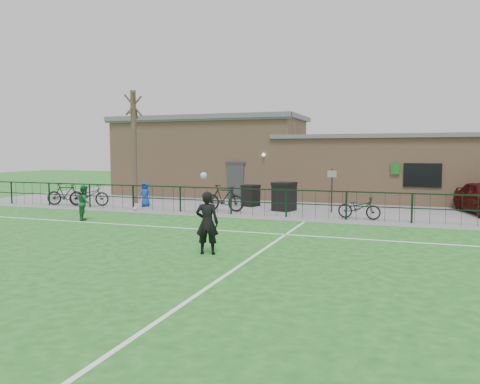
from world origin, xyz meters
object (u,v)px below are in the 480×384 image
(bicycle_c, at_px, (89,195))
(bicycle_e, at_px, (359,208))
(sign_post, at_px, (332,191))
(wheelie_bin_left, at_px, (251,196))
(outfield_player, at_px, (85,203))
(bare_tree, at_px, (134,147))
(spectator_child, at_px, (145,194))
(bicycle_b, at_px, (65,194))
(ball_ground, at_px, (135,209))
(bicycle_d, at_px, (224,198))
(wheelie_bin_right, at_px, (284,197))

(bicycle_c, relative_size, bicycle_e, 1.18)
(sign_post, xyz_separation_m, bicycle_c, (-12.09, -1.52, -0.45))
(wheelie_bin_left, xyz_separation_m, outfield_player, (-4.86, -6.73, 0.19))
(bare_tree, height_order, bicycle_e, bare_tree)
(spectator_child, bearing_deg, bicycle_c, -172.68)
(wheelie_bin_left, height_order, bicycle_b, bicycle_b)
(outfield_player, bearing_deg, bicycle_b, 15.96)
(wheelie_bin_left, relative_size, sign_post, 0.50)
(bare_tree, height_order, bicycle_b, bare_tree)
(sign_post, relative_size, ball_ground, 10.09)
(bicycle_d, distance_m, spectator_child, 4.39)
(bicycle_d, height_order, outfield_player, outfield_player)
(bare_tree, distance_m, outfield_player, 6.63)
(bare_tree, relative_size, wheelie_bin_left, 6.03)
(wheelie_bin_left, xyz_separation_m, bicycle_e, (5.61, -2.70, -0.03))
(sign_post, xyz_separation_m, bicycle_b, (-13.41, -1.70, -0.44))
(outfield_player, bearing_deg, bare_tree, -17.74)
(outfield_player, bearing_deg, bicycle_e, -100.53)
(sign_post, bearing_deg, bicycle_c, -172.85)
(wheelie_bin_right, distance_m, ball_ground, 7.03)
(wheelie_bin_right, distance_m, bicycle_c, 10.00)
(wheelie_bin_left, xyz_separation_m, bicycle_d, (-0.55, -2.31, 0.11))
(bicycle_c, relative_size, outfield_player, 1.47)
(wheelie_bin_right, xyz_separation_m, bicycle_c, (-9.90, -1.40, -0.08))
(sign_post, bearing_deg, outfield_player, -148.17)
(sign_post, bearing_deg, bicycle_b, -172.77)
(sign_post, relative_size, spectator_child, 1.62)
(bicycle_b, bearing_deg, sign_post, -103.59)
(bicycle_e, distance_m, outfield_player, 11.23)
(bicycle_c, bearing_deg, ball_ground, -120.30)
(bicycle_d, bearing_deg, bare_tree, 78.15)
(bicycle_b, distance_m, ball_ground, 4.69)
(wheelie_bin_right, xyz_separation_m, bicycle_d, (-2.60, -1.12, -0.01))
(bicycle_c, relative_size, spectator_child, 1.69)
(sign_post, relative_size, outfield_player, 1.41)
(bicycle_e, bearing_deg, spectator_child, 96.01)
(bicycle_e, bearing_deg, ball_ground, 104.49)
(wheelie_bin_right, relative_size, spectator_child, 1.01)
(bare_tree, relative_size, spectator_child, 4.85)
(wheelie_bin_left, relative_size, ball_ground, 5.02)
(outfield_player, xyz_separation_m, ball_ground, (0.29, 3.22, -0.61))
(bicycle_c, xyz_separation_m, spectator_child, (2.93, 0.62, 0.07))
(ball_ground, bearing_deg, outfield_player, -95.20)
(bicycle_c, bearing_deg, bicycle_b, 83.22)
(wheelie_bin_right, bearing_deg, bicycle_b, -154.24)
(bicycle_c, relative_size, ball_ground, 10.55)
(spectator_child, height_order, outfield_player, outfield_player)
(wheelie_bin_right, bearing_deg, ball_ground, -143.00)
(bicycle_c, xyz_separation_m, outfield_player, (2.99, -4.13, 0.14))
(wheelie_bin_right, distance_m, bicycle_e, 3.87)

